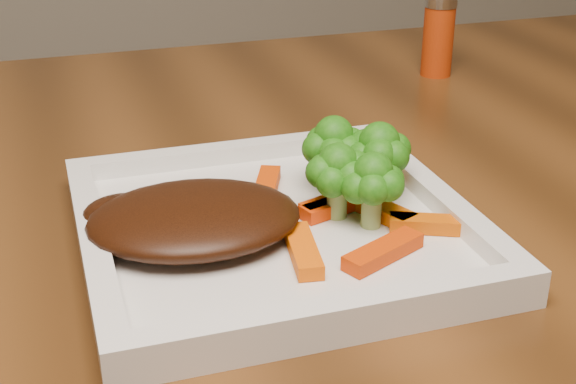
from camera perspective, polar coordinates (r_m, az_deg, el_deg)
name	(u,v)px	position (r m, az deg, el deg)	size (l,w,h in m)	color
plate	(275,233)	(0.57, -0.95, -2.93)	(0.27, 0.27, 0.01)	white
steak	(194,218)	(0.55, -6.69, -1.86)	(0.15, 0.11, 0.03)	#341607
broccoli_0	(334,148)	(0.61, 3.26, 3.15)	(0.06, 0.06, 0.07)	#147815
broccoli_1	(378,159)	(0.60, 6.45, 2.32)	(0.06, 0.06, 0.06)	#295B0F
broccoli_2	(372,188)	(0.56, 6.02, 0.29)	(0.05, 0.05, 0.06)	#106310
broccoli_3	(338,178)	(0.57, 3.55, 1.03)	(0.05, 0.05, 0.06)	#326210
carrot_0	(383,252)	(0.53, 6.79, -4.22)	(0.06, 0.02, 0.01)	#C83303
carrot_1	(431,224)	(0.57, 10.15, -2.26)	(0.06, 0.02, 0.01)	#C84F03
carrot_2	(303,250)	(0.53, 1.08, -4.17)	(0.06, 0.02, 0.01)	#E85603
carrot_3	(382,179)	(0.63, 6.73, 0.94)	(0.06, 0.02, 0.01)	#EA5E03
carrot_4	(267,186)	(0.62, -1.53, 0.41)	(0.06, 0.02, 0.01)	#CE3A03
carrot_5	(378,209)	(0.59, 6.39, -1.18)	(0.06, 0.02, 0.01)	#DE5903
carrot_6	(333,203)	(0.59, 3.21, -0.78)	(0.05, 0.01, 0.01)	#F83F04
spice_shaker	(438,36)	(0.96, 10.64, 10.84)	(0.04, 0.04, 0.09)	#B33109
carrot_7	(335,206)	(0.59, 3.40, -1.00)	(0.06, 0.01, 0.01)	#E63303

